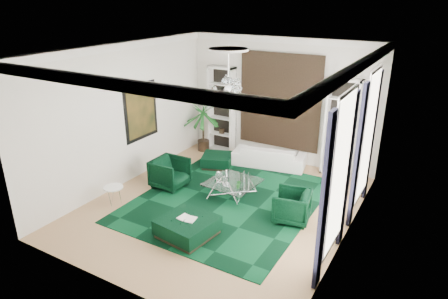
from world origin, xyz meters
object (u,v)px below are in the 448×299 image
Objects in this scene: armchair_right at (292,206)px; palm at (203,120)px; sofa at (269,156)px; ottoman_front at (188,227)px; coffee_table at (233,189)px; ottoman_side at (217,161)px; armchair_left at (170,173)px; side_table at (114,196)px.

palm is (-4.20, 2.75, 0.69)m from armchair_right.
sofa reaches higher than ottoman_front.
armchair_right is 0.68× the size of coffee_table.
ottoman_side is 1.70m from palm.
ottoman_side is at bearing -40.82° from palm.
coffee_table is 0.57× the size of palm.
coffee_table is at bearing -47.05° from ottoman_side.
ottoman_side is 3.82m from ottoman_front.
armchair_left is 1.07× the size of armchair_right.
coffee_table is 2.51× the size of side_table.
palm is at bearing -12.47° from sofa.
sofa is 4.51× the size of side_table.
side_table is at bearing -106.86° from ottoman_side.
sofa is 1.02× the size of palm.
coffee_table is 1.12× the size of ottoman_front.
armchair_right is at bearing 45.83° from ottoman_front.
armchair_left reaches higher than ottoman_side.
side_table is at bearing -88.65° from palm.
ottoman_front is at bearing -54.98° from armchair_right.
armchair_right is (1.75, -2.65, 0.06)m from sofa.
side_table is (-0.60, -1.50, -0.17)m from armchair_left.
armchair_left is at bearing 46.43° from sofa.
coffee_table is at bearing -79.30° from armchair_left.
ottoman_side is at bearing 111.52° from ottoman_front.
side_table is at bearing 157.58° from armchair_left.
sofa is 2.47× the size of armchair_left.
coffee_table is at bearing -44.41° from palm.
palm is at bearing 119.05° from ottoman_front.
palm reaches higher than ottoman_side.
armchair_left is 2.91m from palm.
ottoman_front is at bearing -60.95° from palm.
sofa is at bearing -157.37° from armchair_right.
coffee_table is at bearing 79.87° from sofa.
ottoman_front is (0.05, -2.10, 0.01)m from coffee_table.
sofa is at bearing -34.05° from armchair_left.
palm reaches higher than armchair_left.
ottoman_front is (1.80, -1.75, -0.18)m from armchair_left.
armchair_right is 1.70× the size of side_table.
sofa is 2.65× the size of armchair_right.
armchair_left reaches higher than sofa.
armchair_right is 3.59m from ottoman_side.
coffee_table is 3.54m from palm.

